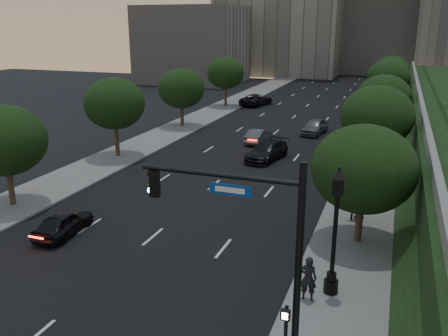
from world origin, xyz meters
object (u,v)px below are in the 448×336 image
at_px(pedestrian_c, 355,206).
at_px(sedan_near_right, 267,151).
at_px(pedestrian_b, 358,205).
at_px(sedan_near_left, 63,223).
at_px(street_lamp, 334,238).
at_px(traffic_signal_mast, 265,258).
at_px(pedestrian_a, 308,278).
at_px(sedan_mid_left, 259,136).
at_px(sedan_far_right, 315,126).
at_px(sedan_far_left, 256,100).

bearing_deg(pedestrian_c, sedan_near_right, -62.70).
bearing_deg(pedestrian_b, sedan_near_left, 24.92).
height_order(street_lamp, pedestrian_c, street_lamp).
bearing_deg(traffic_signal_mast, sedan_near_right, 104.76).
bearing_deg(traffic_signal_mast, pedestrian_a, 76.64).
bearing_deg(sedan_mid_left, sedan_far_right, -123.62).
height_order(street_lamp, sedan_far_right, street_lamp).
distance_m(sedan_near_right, pedestrian_b, 13.30).
distance_m(street_lamp, sedan_far_left, 47.89).
xyz_separation_m(sedan_far_left, pedestrian_c, (16.56, -36.80, 0.22)).
xyz_separation_m(traffic_signal_mast, pedestrian_b, (2.04, 13.12, -2.74)).
xyz_separation_m(street_lamp, pedestrian_a, (-0.82, -0.86, -1.54)).
bearing_deg(sedan_near_left, sedan_far_left, -90.39).
xyz_separation_m(sedan_far_left, sedan_far_right, (10.59, -14.97, 0.01)).
relative_size(street_lamp, sedan_mid_left, 1.34).
bearing_deg(traffic_signal_mast, sedan_near_left, 155.93).
relative_size(traffic_signal_mast, pedestrian_c, 4.07).
bearing_deg(sedan_near_left, sedan_near_right, -112.80).
xyz_separation_m(street_lamp, sedan_mid_left, (-10.13, 24.41, -1.94)).
bearing_deg(traffic_signal_mast, pedestrian_b, 81.16).
distance_m(traffic_signal_mast, sedan_near_left, 14.16).
height_order(traffic_signal_mast, pedestrian_a, traffic_signal_mast).
height_order(traffic_signal_mast, sedan_near_right, traffic_signal_mast).
xyz_separation_m(sedan_mid_left, sedan_far_left, (-6.23, 20.56, 0.10)).
relative_size(pedestrian_a, pedestrian_c, 1.10).
height_order(sedan_near_left, sedan_near_right, sedan_near_right).
height_order(traffic_signal_mast, street_lamp, traffic_signal_mast).
xyz_separation_m(sedan_far_right, pedestrian_c, (5.97, -21.84, 0.21)).
bearing_deg(traffic_signal_mast, pedestrian_c, 81.55).
height_order(sedan_far_right, pedestrian_a, pedestrian_a).
bearing_deg(sedan_far_left, sedan_near_right, 122.00).
bearing_deg(sedan_mid_left, street_lamp, 116.85).
relative_size(sedan_mid_left, sedan_near_right, 0.81).
bearing_deg(sedan_near_right, traffic_signal_mast, -64.16).
relative_size(sedan_mid_left, sedan_far_left, 0.74).
distance_m(traffic_signal_mast, sedan_near_right, 24.54).
distance_m(traffic_signal_mast, sedan_far_left, 51.68).
bearing_deg(sedan_near_right, sedan_near_left, -98.66).
distance_m(sedan_far_left, pedestrian_a, 48.39).
distance_m(sedan_mid_left, pedestrian_b, 18.96).
height_order(sedan_near_left, pedestrian_c, pedestrian_c).
bearing_deg(pedestrian_b, sedan_far_right, -76.09).
bearing_deg(pedestrian_c, sedan_far_left, -75.09).
bearing_deg(pedestrian_c, traffic_signal_mast, 72.24).
bearing_deg(street_lamp, pedestrian_c, 88.62).
bearing_deg(sedan_far_right, traffic_signal_mast, -75.39).
bearing_deg(traffic_signal_mast, sedan_far_right, 96.76).
bearing_deg(sedan_far_right, sedan_near_right, -93.10).
xyz_separation_m(pedestrian_b, pedestrian_c, (-0.16, -0.45, 0.08)).
height_order(sedan_near_right, pedestrian_c, pedestrian_c).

